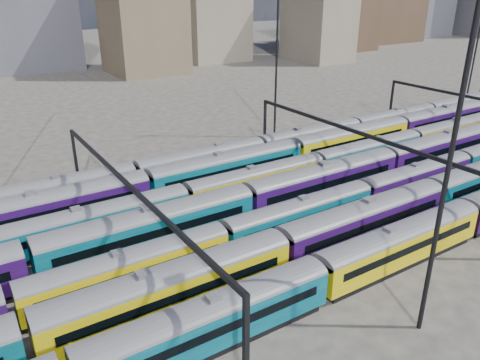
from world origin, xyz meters
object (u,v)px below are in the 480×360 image
rake_0 (401,240)px  rake_2 (224,236)px  mast_2 (450,161)px  rake_1 (365,217)px

rake_0 → rake_2: rake_0 is taller
rake_0 → mast_2: bearing=-129.5°
rake_0 → mast_2: (-5.78, -7.00, 11.34)m
rake_1 → mast_2: size_ratio=5.94×
rake_1 → rake_2: size_ratio=1.34×
rake_0 → rake_1: 5.04m
rake_1 → mast_2: bearing=-117.9°
mast_2 → rake_1: bearing=62.1°
rake_2 → mast_2: 21.93m
rake_1 → rake_2: (-14.02, 5.00, -0.37)m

